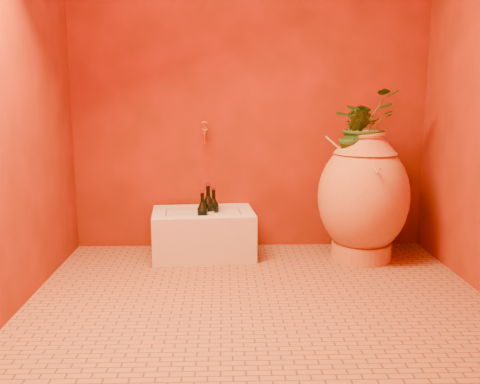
{
  "coord_description": "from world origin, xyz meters",
  "views": [
    {
      "loc": [
        -0.19,
        -2.8,
        1.1
      ],
      "look_at": [
        -0.09,
        0.35,
        0.52
      ],
      "focal_mm": 40.0,
      "sensor_mm": 36.0,
      "label": 1
    }
  ],
  "objects_px": {
    "amphora": "(363,196)",
    "wine_bottle_a": "(208,213)",
    "stone_basin": "(203,234)",
    "wine_bottle_b": "(203,218)",
    "wine_bottle_c": "(214,214)",
    "wall_tap": "(205,132)"
  },
  "relations": [
    {
      "from": "amphora",
      "to": "stone_basin",
      "type": "height_order",
      "value": "amphora"
    },
    {
      "from": "amphora",
      "to": "wall_tap",
      "type": "bearing_deg",
      "value": 165.62
    },
    {
      "from": "wine_bottle_b",
      "to": "wall_tap",
      "type": "height_order",
      "value": "wall_tap"
    },
    {
      "from": "amphora",
      "to": "wine_bottle_b",
      "type": "relative_size",
      "value": 2.88
    },
    {
      "from": "stone_basin",
      "to": "wine_bottle_b",
      "type": "height_order",
      "value": "wine_bottle_b"
    },
    {
      "from": "wine_bottle_c",
      "to": "wall_tap",
      "type": "bearing_deg",
      "value": 117.52
    },
    {
      "from": "amphora",
      "to": "wine_bottle_c",
      "type": "height_order",
      "value": "amphora"
    },
    {
      "from": "stone_basin",
      "to": "wine_bottle_b",
      "type": "xyz_separation_m",
      "value": [
        -0.0,
        -0.06,
        0.13
      ]
    },
    {
      "from": "wine_bottle_a",
      "to": "wall_tap",
      "type": "height_order",
      "value": "wall_tap"
    },
    {
      "from": "wine_bottle_a",
      "to": "wine_bottle_c",
      "type": "bearing_deg",
      "value": 38.77
    },
    {
      "from": "wine_bottle_a",
      "to": "wine_bottle_c",
      "type": "xyz_separation_m",
      "value": [
        0.04,
        0.03,
        -0.01
      ]
    },
    {
      "from": "amphora",
      "to": "wine_bottle_c",
      "type": "bearing_deg",
      "value": 171.26
    },
    {
      "from": "wine_bottle_b",
      "to": "wine_bottle_c",
      "type": "bearing_deg",
      "value": 56.7
    },
    {
      "from": "wine_bottle_a",
      "to": "wine_bottle_b",
      "type": "distance_m",
      "value": 0.09
    },
    {
      "from": "wine_bottle_a",
      "to": "wine_bottle_b",
      "type": "xyz_separation_m",
      "value": [
        -0.04,
        -0.08,
        -0.01
      ]
    },
    {
      "from": "amphora",
      "to": "wine_bottle_b",
      "type": "distance_m",
      "value": 1.08
    },
    {
      "from": "amphora",
      "to": "wall_tap",
      "type": "relative_size",
      "value": 5.56
    },
    {
      "from": "wine_bottle_a",
      "to": "wall_tap",
      "type": "relative_size",
      "value": 2.17
    },
    {
      "from": "amphora",
      "to": "wine_bottle_a",
      "type": "bearing_deg",
      "value": 173.21
    },
    {
      "from": "amphora",
      "to": "wine_bottle_c",
      "type": "distance_m",
      "value": 1.02
    },
    {
      "from": "amphora",
      "to": "wall_tap",
      "type": "xyz_separation_m",
      "value": [
        -1.06,
        0.27,
        0.41
      ]
    },
    {
      "from": "wine_bottle_c",
      "to": "amphora",
      "type": "bearing_deg",
      "value": -8.74
    }
  ]
}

